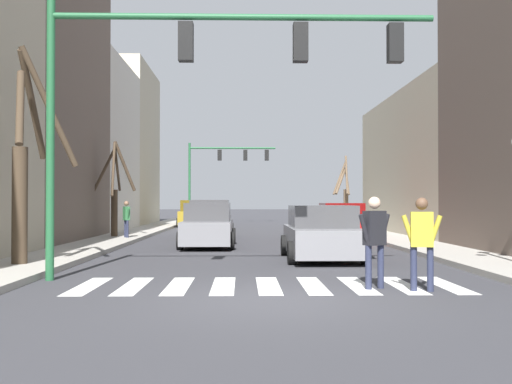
# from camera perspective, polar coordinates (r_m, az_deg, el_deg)

# --- Properties ---
(ground_plane) EXTENTS (240.00, 240.00, 0.00)m
(ground_plane) POSITION_cam_1_polar(r_m,az_deg,el_deg) (10.40, 1.61, -10.27)
(ground_plane) COLOR #38383D
(building_row_left) EXTENTS (6.00, 42.76, 13.76)m
(building_row_left) POSITION_cam_1_polar(r_m,az_deg,el_deg) (27.25, -21.88, 7.88)
(building_row_left) COLOR #BCB299
(building_row_left) RESTS_ON ground_plane
(crosswalk_stripes) EXTENTS (7.65, 2.60, 0.01)m
(crosswalk_stripes) POSITION_cam_1_polar(r_m,az_deg,el_deg) (12.16, 1.18, -8.89)
(crosswalk_stripes) COLOR white
(crosswalk_stripes) RESTS_ON ground_plane
(traffic_signal_near) EXTENTS (8.39, 0.28, 6.10)m
(traffic_signal_near) POSITION_cam_1_polar(r_m,az_deg,el_deg) (13.29, -5.51, 11.71)
(traffic_signal_near) COLOR #236038
(traffic_signal_near) RESTS_ON ground_plane
(traffic_signal_far) EXTENTS (6.80, 0.28, 6.27)m
(traffic_signal_far) POSITION_cam_1_polar(r_m,az_deg,el_deg) (46.83, -3.30, 2.72)
(traffic_signal_far) COLOR #236038
(traffic_signal_far) RESTS_ON ground_plane
(car_parked_right_far) EXTENTS (2.06, 4.13, 1.62)m
(car_parked_right_far) POSITION_cam_1_polar(r_m,az_deg,el_deg) (26.08, 8.13, -2.95)
(car_parked_right_far) COLOR red
(car_parked_right_far) RESTS_ON ground_plane
(car_parked_right_near) EXTENTS (2.20, 4.40, 1.58)m
(car_parked_right_near) POSITION_cam_1_polar(r_m,az_deg,el_deg) (17.56, 6.29, -4.01)
(car_parked_right_near) COLOR gray
(car_parked_right_near) RESTS_ON ground_plane
(car_parked_left_far) EXTENTS (2.01, 4.81, 1.64)m
(car_parked_left_far) POSITION_cam_1_polar(r_m,az_deg,el_deg) (22.45, -4.57, -3.27)
(car_parked_left_far) COLOR gray
(car_parked_left_far) RESTS_ON ground_plane
(car_at_intersection) EXTENTS (2.15, 4.67, 1.76)m
(car_at_intersection) POSITION_cam_1_polar(r_m,az_deg,el_deg) (28.05, -4.39, -2.69)
(car_at_intersection) COLOR gray
(car_at_intersection) RESTS_ON ground_plane
(car_driving_away_lane) EXTENTS (2.10, 4.23, 1.78)m
(car_driving_away_lane) POSITION_cam_1_polar(r_m,az_deg,el_deg) (40.32, -5.87, -2.14)
(car_driving_away_lane) COLOR #A38423
(car_driving_away_lane) RESTS_ON ground_plane
(pedestrian_near_right_corner) EXTENTS (0.72, 0.45, 1.78)m
(pedestrian_near_right_corner) POSITION_cam_1_polar(r_m,az_deg,el_deg) (11.84, 11.22, -3.98)
(pedestrian_near_right_corner) COLOR #282D47
(pedestrian_near_right_corner) RESTS_ON ground_plane
(pedestrian_waiting_at_curb) EXTENTS (0.39, 0.63, 1.56)m
(pedestrian_waiting_at_curb) POSITION_cam_1_polar(r_m,az_deg,el_deg) (26.25, -12.24, -2.24)
(pedestrian_waiting_at_curb) COLOR #282D47
(pedestrian_waiting_at_curb) RESTS_ON sidewalk_left
(pedestrian_on_left_sidewalk) EXTENTS (0.76, 0.31, 1.77)m
(pedestrian_on_left_sidewalk) POSITION_cam_1_polar(r_m,az_deg,el_deg) (11.74, 15.51, -4.03)
(pedestrian_on_left_sidewalk) COLOR #282D47
(pedestrian_on_left_sidewalk) RESTS_ON ground_plane
(street_tree_right_near) EXTENTS (1.84, 2.33, 4.26)m
(street_tree_right_near) POSITION_cam_1_polar(r_m,az_deg,el_deg) (27.34, -13.28, 0.01)
(street_tree_right_near) COLOR #473828
(street_tree_right_near) RESTS_ON sidewalk_left
(street_tree_right_far) EXTENTS (1.38, 2.59, 5.47)m
(street_tree_right_far) POSITION_cam_1_polar(r_m,az_deg,el_deg) (16.07, -21.10, 2.20)
(street_tree_right_far) COLOR #473828
(street_tree_right_far) RESTS_ON sidewalk_left
(street_tree_left_mid) EXTENTS (1.10, 1.34, 4.39)m
(street_tree_left_mid) POSITION_cam_1_polar(r_m,az_deg,el_deg) (37.23, 8.45, -0.30)
(street_tree_left_mid) COLOR brown
(street_tree_left_mid) RESTS_ON sidewalk_right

